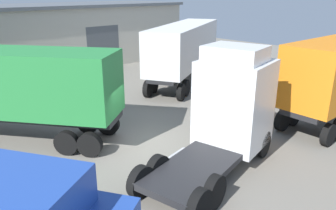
{
  "coord_description": "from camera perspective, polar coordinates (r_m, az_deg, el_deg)",
  "views": [
    {
      "loc": [
        -8.34,
        -10.06,
        6.36
      ],
      "look_at": [
        1.21,
        -0.26,
        1.6
      ],
      "focal_mm": 35.0,
      "sensor_mm": 36.0,
      "label": 1
    }
  ],
  "objects": [
    {
      "name": "container_trailer_yellow",
      "position": [
        23.94,
        2.91,
        10.19
      ],
      "size": [
        10.49,
        6.94,
        4.15
      ],
      "rotation": [
        0.0,
        0.0,
        0.47
      ],
      "color": "silver",
      "rests_on": "ground_plane"
    },
    {
      "name": "tractor_unit_white",
      "position": [
        12.74,
        10.54,
        -0.57
      ],
      "size": [
        6.52,
        3.54,
        4.49
      ],
      "rotation": [
        0.0,
        0.0,
        0.18
      ],
      "color": "silver",
      "rests_on": "ground_plane"
    },
    {
      "name": "ground_plane",
      "position": [
        14.54,
        -4.14,
        -6.82
      ],
      "size": [
        60.0,
        60.0,
        0.0
      ],
      "primitive_type": "plane",
      "color": "slate"
    }
  ]
}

